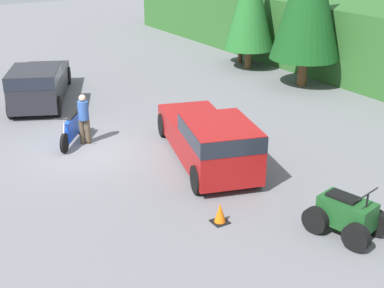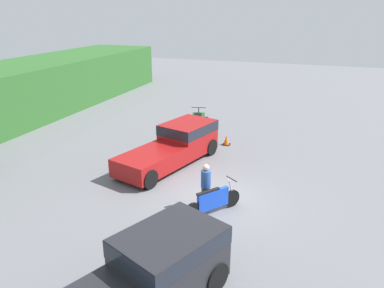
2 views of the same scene
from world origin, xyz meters
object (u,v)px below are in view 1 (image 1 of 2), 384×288
Objects in this scene: pickup_truck_red at (210,138)px; rider_person at (84,117)px; pickup_truck_second at (39,83)px; dirt_bike at (72,129)px; quad_atv at (346,215)px; traffic_cone at (220,214)px.

pickup_truck_red is 4.74m from rider_person.
dirt_bike is (5.10, -0.35, -0.44)m from pickup_truck_second.
traffic_cone is (-2.05, -2.35, -0.26)m from quad_atv.
quad_atv is at bearing 36.86° from pickup_truck_second.
dirt_bike is 1.00× the size of quad_atv.
pickup_truck_red is 5.19m from dirt_bike.
rider_person is at bearing -173.03° from quad_atv.
quad_atv is at bearing 23.10° from pickup_truck_red.
pickup_truck_red is 9.65m from pickup_truck_second.
dirt_bike is 3.69× the size of traffic_cone.
traffic_cone is at bearing 35.68° from rider_person.
quad_atv is 3.13m from traffic_cone.
pickup_truck_second is at bearing 179.79° from quad_atv.
pickup_truck_second is 3.49× the size of rider_person.
pickup_truck_second reaches higher than quad_atv.
pickup_truck_red is at bearing 73.62° from dirt_bike.
rider_person is at bearing 90.31° from dirt_bike.
pickup_truck_second is (-9.25, -2.74, 0.00)m from pickup_truck_red.
traffic_cone is (7.28, 1.37, -0.24)m from dirt_bike.
pickup_truck_second is 3.07× the size of dirt_bike.
pickup_truck_second is 12.44m from traffic_cone.
pickup_truck_red is 3.42× the size of rider_person.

